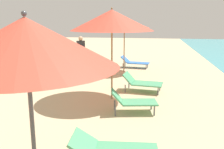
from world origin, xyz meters
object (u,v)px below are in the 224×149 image
object	(u,v)px
lounger_fourth_inland	(133,101)
person_walking_near	(81,49)
umbrella_third	(26,43)
lounger_fourth_shoreside	(142,82)
umbrella_farthest	(124,23)
umbrella_fourth	(112,20)
lounger_farthest_shoreside	(134,62)

from	to	relation	value
lounger_fourth_inland	person_walking_near	size ratio (longest dim) A/B	0.78
umbrella_third	lounger_fourth_shoreside	xyz separation A→B (m)	(0.96, 5.91, -1.88)
person_walking_near	umbrella_farthest	bearing A→B (deg)	-135.94
person_walking_near	umbrella_third	bearing A→B (deg)	151.22
lounger_fourth_inland	umbrella_third	bearing A→B (deg)	-112.96
umbrella_farthest	lounger_fourth_inland	bearing A→B (deg)	-80.62
umbrella_fourth	lounger_farthest_shoreside	size ratio (longest dim) A/B	1.87
lounger_fourth_shoreside	lounger_farthest_shoreside	bearing A→B (deg)	104.80
umbrella_fourth	umbrella_farthest	distance (m)	4.29
lounger_fourth_inland	umbrella_farthest	bearing A→B (deg)	88.57
lounger_fourth_shoreside	person_walking_near	world-z (taller)	person_walking_near
umbrella_third	umbrella_farthest	bearing A→B (deg)	90.36
lounger_farthest_shoreside	umbrella_fourth	bearing A→B (deg)	-86.33
lounger_fourth_shoreside	lounger_fourth_inland	size ratio (longest dim) A/B	1.08
lounger_fourth_inland	umbrella_farthest	world-z (taller)	umbrella_farthest
umbrella_farthest	lounger_farthest_shoreside	bearing A→B (deg)	67.30
umbrella_farthest	umbrella_third	bearing A→B (deg)	-89.64
umbrella_third	lounger_fourth_inland	xyz separation A→B (m)	(0.83, 3.84, -1.88)
umbrella_third	lounger_farthest_shoreside	size ratio (longest dim) A/B	1.70
lounger_fourth_shoreside	umbrella_fourth	bearing A→B (deg)	-124.81
umbrella_fourth	lounger_farthest_shoreside	bearing A→B (deg)	86.92
lounger_fourth_inland	person_walking_near	world-z (taller)	person_walking_near
person_walking_near	lounger_fourth_inland	bearing A→B (deg)	166.86
umbrella_fourth	umbrella_farthest	bearing A→B (deg)	91.84
lounger_fourth_shoreside	lounger_fourth_inland	bearing A→B (deg)	-86.73
lounger_fourth_inland	lounger_farthest_shoreside	distance (m)	6.39
umbrella_third	lounger_fourth_shoreside	distance (m)	6.27
umbrella_fourth	person_walking_near	bearing A→B (deg)	117.60
umbrella_fourth	lounger_fourth_inland	distance (m)	2.48
umbrella_fourth	lounger_fourth_shoreside	bearing A→B (deg)	48.26
lounger_fourth_inland	person_walking_near	xyz separation A→B (m)	(-3.06, 5.50, 0.67)
lounger_fourth_inland	umbrella_farthest	xyz separation A→B (m)	(-0.89, 5.36, 1.97)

